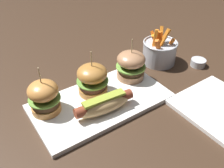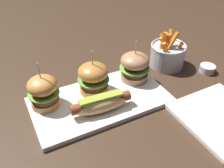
% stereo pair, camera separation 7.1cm
% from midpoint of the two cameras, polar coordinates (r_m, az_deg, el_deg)
% --- Properties ---
extents(ground_plane, '(3.00, 3.00, 0.00)m').
position_cam_midpoint_polar(ground_plane, '(0.73, 0.05, -4.35)').
color(ground_plane, '#382619').
extents(platter_main, '(0.39, 0.21, 0.01)m').
position_cam_midpoint_polar(platter_main, '(0.72, 0.05, -3.93)').
color(platter_main, white).
rests_on(platter_main, ground).
extents(hot_dog, '(0.17, 0.06, 0.05)m').
position_cam_midpoint_polar(hot_dog, '(0.67, 0.52, -4.60)').
color(hot_dog, tan).
rests_on(hot_dog, platter_main).
extents(slider_left, '(0.09, 0.09, 0.14)m').
position_cam_midpoint_polar(slider_left, '(0.69, -12.67, -1.78)').
color(slider_left, '#C4813E').
rests_on(slider_left, platter_main).
extents(slider_center, '(0.09, 0.09, 0.14)m').
position_cam_midpoint_polar(slider_center, '(0.72, -1.48, 1.33)').
color(slider_center, '#AA7132').
rests_on(slider_center, platter_main).
extents(slider_right, '(0.09, 0.09, 0.14)m').
position_cam_midpoint_polar(slider_right, '(0.78, 7.81, 3.96)').
color(slider_right, '#A4734F').
rests_on(slider_right, platter_main).
extents(fries_bucket, '(0.12, 0.12, 0.14)m').
position_cam_midpoint_polar(fries_bucket, '(0.90, 14.84, 6.49)').
color(fries_bucket, '#A8AAB2').
rests_on(fries_bucket, ground).
extents(sauce_ramekin, '(0.05, 0.05, 0.02)m').
position_cam_midpoint_polar(sauce_ramekin, '(0.92, 23.15, 3.22)').
color(sauce_ramekin, '#B7BABF').
rests_on(sauce_ramekin, ground).
extents(side_plate, '(0.22, 0.22, 0.01)m').
position_cam_midpoint_polar(side_plate, '(0.75, 26.32, -6.90)').
color(side_plate, white).
rests_on(side_plate, ground).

